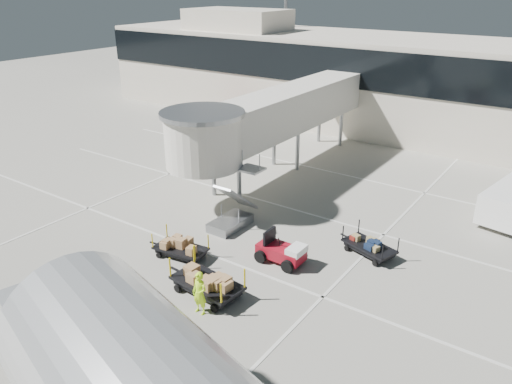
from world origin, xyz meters
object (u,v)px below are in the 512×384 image
suitcase_cart (369,246)px  baggage_tug (282,252)px  ground_worker (200,293)px  box_cart_far (179,248)px  belt_loader (223,118)px  box_cart_near (206,281)px

suitcase_cart → baggage_tug: bearing=-117.9°
suitcase_cart → ground_worker: size_ratio=1.73×
suitcase_cart → ground_worker: (-3.81, -8.47, 0.48)m
suitcase_cart → box_cart_far: size_ratio=1.00×
belt_loader → box_cart_far: bearing=-80.6°
belt_loader → box_cart_near: bearing=-77.0°
box_cart_near → box_cart_far: (-3.07, 1.61, -0.12)m
box_cart_far → ground_worker: (3.79, -2.83, 0.45)m
ground_worker → belt_loader: 28.38m
box_cart_near → belt_loader: size_ratio=0.84×
suitcase_cart → box_cart_far: 9.46m
box_cart_far → baggage_tug: bearing=22.2°
baggage_tug → suitcase_cart: bearing=44.8°
box_cart_near → belt_loader: 26.97m
ground_worker → belt_loader: size_ratio=0.40×
suitcase_cart → box_cart_near: size_ratio=0.82×
suitcase_cart → box_cart_near: (-4.53, -7.24, 0.15)m
suitcase_cart → box_cart_near: box_cart_near is taller
belt_loader → suitcase_cart: bearing=-58.5°
belt_loader → ground_worker: bearing=-77.3°
suitcase_cart → belt_loader: (-20.71, 14.33, 0.36)m
baggage_tug → belt_loader: bearing=135.7°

